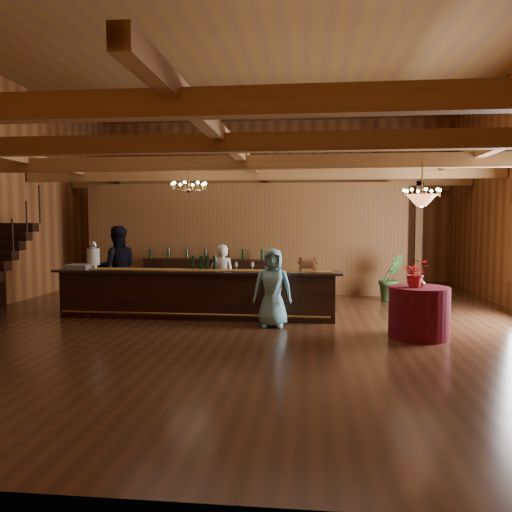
# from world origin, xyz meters

# --- Properties ---
(floor) EXTENTS (14.00, 14.00, 0.00)m
(floor) POSITION_xyz_m (0.00, 0.00, 0.00)
(floor) COLOR #482816
(floor) RESTS_ON ground
(ceiling) EXTENTS (14.00, 14.00, 0.00)m
(ceiling) POSITION_xyz_m (0.00, 0.00, 5.50)
(ceiling) COLOR brown
(ceiling) RESTS_ON wall_back
(wall_back) EXTENTS (12.00, 0.10, 5.50)m
(wall_back) POSITION_xyz_m (0.00, 7.00, 2.75)
(wall_back) COLOR #A16230
(wall_back) RESTS_ON floor
(wall_front) EXTENTS (12.00, 0.10, 5.50)m
(wall_front) POSITION_xyz_m (0.00, -7.00, 2.75)
(wall_front) COLOR #A16230
(wall_front) RESTS_ON floor
(beam_grid) EXTENTS (11.90, 13.90, 0.39)m
(beam_grid) POSITION_xyz_m (0.00, 0.51, 3.24)
(beam_grid) COLOR #A36E3B
(beam_grid) RESTS_ON wall_left
(support_posts) EXTENTS (9.20, 10.20, 3.20)m
(support_posts) POSITION_xyz_m (0.00, -0.50, 1.60)
(support_posts) COLOR #A36E3B
(support_posts) RESTS_ON floor
(partition_wall) EXTENTS (9.00, 0.18, 3.10)m
(partition_wall) POSITION_xyz_m (-0.50, 3.50, 1.55)
(partition_wall) COLOR brown
(partition_wall) RESTS_ON floor
(backroom_boxes) EXTENTS (4.10, 0.60, 1.10)m
(backroom_boxes) POSITION_xyz_m (-0.29, 5.50, 0.53)
(backroom_boxes) COLOR black
(backroom_boxes) RESTS_ON floor
(tasting_bar) EXTENTS (6.09, 0.88, 1.03)m
(tasting_bar) POSITION_xyz_m (-1.02, -0.16, 0.51)
(tasting_bar) COLOR black
(tasting_bar) RESTS_ON floor
(beverage_dispenser) EXTENTS (0.26, 0.26, 0.60)m
(beverage_dispenser) POSITION_xyz_m (-3.31, -0.07, 1.30)
(beverage_dispenser) COLOR silver
(beverage_dispenser) RESTS_ON tasting_bar
(glass_rack_tray) EXTENTS (0.50, 0.50, 0.10)m
(glass_rack_tray) POSITION_xyz_m (-3.58, -0.16, 1.06)
(glass_rack_tray) COLOR gray
(glass_rack_tray) RESTS_ON tasting_bar
(raffle_drum) EXTENTS (0.34, 0.24, 0.30)m
(raffle_drum) POSITION_xyz_m (1.31, -0.24, 1.19)
(raffle_drum) COLOR brown
(raffle_drum) RESTS_ON tasting_bar
(bar_bottle_0) EXTENTS (0.07, 0.07, 0.30)m
(bar_bottle_0) POSITION_xyz_m (-1.11, -0.04, 1.16)
(bar_bottle_0) COLOR black
(bar_bottle_0) RESTS_ON tasting_bar
(bar_bottle_1) EXTENTS (0.07, 0.07, 0.30)m
(bar_bottle_1) POSITION_xyz_m (-0.94, -0.04, 1.16)
(bar_bottle_1) COLOR black
(bar_bottle_1) RESTS_ON tasting_bar
(bar_bottle_2) EXTENTS (0.07, 0.07, 0.30)m
(bar_bottle_2) POSITION_xyz_m (-0.80, -0.04, 1.16)
(bar_bottle_2) COLOR black
(bar_bottle_2) RESTS_ON tasting_bar
(bar_bottle_3) EXTENTS (0.07, 0.07, 0.30)m
(bar_bottle_3) POSITION_xyz_m (-0.64, -0.04, 1.16)
(bar_bottle_3) COLOR black
(bar_bottle_3) RESTS_ON tasting_bar
(backbar_shelf) EXTENTS (3.58, 1.15, 1.00)m
(backbar_shelf) POSITION_xyz_m (-1.50, 3.11, 0.50)
(backbar_shelf) COLOR black
(backbar_shelf) RESTS_ON floor
(round_table) EXTENTS (1.04, 1.04, 0.90)m
(round_table) POSITION_xyz_m (3.26, -1.52, 0.45)
(round_table) COLOR maroon
(round_table) RESTS_ON floor
(chandelier_left) EXTENTS (0.80, 0.80, 0.51)m
(chandelier_left) POSITION_xyz_m (-1.41, 0.87, 2.85)
(chandelier_left) COLOR #A27F38
(chandelier_left) RESTS_ON beam_grid
(chandelier_right) EXTENTS (0.80, 0.80, 0.69)m
(chandelier_right) POSITION_xyz_m (3.81, 0.95, 2.67)
(chandelier_right) COLOR #A27F38
(chandelier_right) RESTS_ON beam_grid
(pendant_lamp) EXTENTS (0.52, 0.52, 0.90)m
(pendant_lamp) POSITION_xyz_m (3.26, -1.52, 2.40)
(pendant_lamp) COLOR #A27F38
(pendant_lamp) RESTS_ON beam_grid
(bartender) EXTENTS (0.58, 0.41, 1.52)m
(bartender) POSITION_xyz_m (-0.60, 0.65, 0.76)
(bartender) COLOR white
(bartender) RESTS_ON floor
(staff_second) EXTENTS (1.15, 1.05, 1.94)m
(staff_second) POSITION_xyz_m (-3.08, 0.69, 0.97)
(staff_second) COLOR black
(staff_second) RESTS_ON floor
(guest) EXTENTS (0.75, 0.50, 1.53)m
(guest) POSITION_xyz_m (0.65, -0.90, 0.76)
(guest) COLOR #73B6C8
(guest) RESTS_ON floor
(floor_plant) EXTENTS (0.79, 0.70, 1.21)m
(floor_plant) POSITION_xyz_m (3.44, 2.54, 0.60)
(floor_plant) COLOR #335726
(floor_plant) RESTS_ON floor
(table_flowers) EXTENTS (0.51, 0.47, 0.49)m
(table_flowers) POSITION_xyz_m (3.20, -1.56, 1.15)
(table_flowers) COLOR red
(table_flowers) RESTS_ON round_table
(table_vase) EXTENTS (0.18, 0.18, 0.27)m
(table_vase) POSITION_xyz_m (3.27, -1.55, 1.03)
(table_vase) COLOR #A27F38
(table_vase) RESTS_ON round_table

